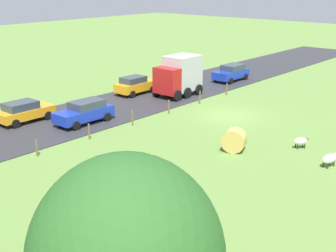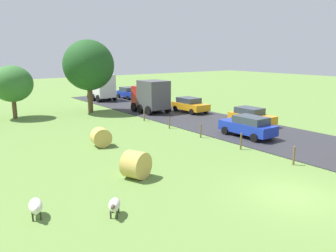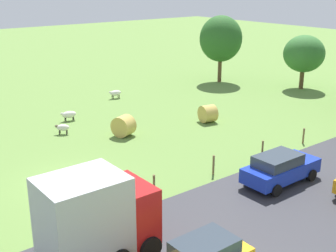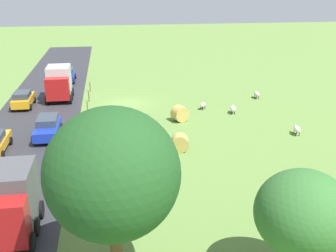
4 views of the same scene
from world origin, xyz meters
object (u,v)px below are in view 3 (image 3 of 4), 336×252
(sheep_1, at_px, (115,93))
(tree_1, at_px, (221,39))
(sheep_2, at_px, (63,128))
(hay_bale_1, at_px, (124,126))
(sheep_3, at_px, (69,115))
(car_4, at_px, (280,168))
(hay_bale_0, at_px, (208,114))
(truck_0, at_px, (95,217))
(tree_0, at_px, (304,54))

(sheep_1, distance_m, tree_1, 13.02)
(sheep_2, relative_size, hay_bale_1, 0.69)
(sheep_1, height_order, hay_bale_1, hay_bale_1)
(sheep_1, distance_m, hay_bale_1, 10.43)
(sheep_1, height_order, tree_1, tree_1)
(sheep_3, bearing_deg, car_4, 12.48)
(sheep_1, xyz_separation_m, hay_bale_0, (10.40, 1.82, 0.15))
(tree_1, bearing_deg, hay_bale_0, -47.79)
(hay_bale_0, distance_m, car_4, 11.26)
(sheep_1, xyz_separation_m, car_4, (20.76, -2.60, 0.41))
(sheep_3, distance_m, truck_0, 18.79)
(truck_0, bearing_deg, tree_0, 112.93)
(tree_0, relative_size, truck_0, 1.24)
(sheep_1, distance_m, sheep_3, 7.34)
(sheep_2, relative_size, tree_1, 0.15)
(hay_bale_1, xyz_separation_m, truck_0, (11.70, -8.71, 1.21))
(sheep_1, relative_size, hay_bale_0, 0.92)
(car_4, bearing_deg, truck_0, -89.43)
(hay_bale_0, distance_m, hay_bale_1, 6.90)
(tree_1, bearing_deg, truck_0, -52.44)
(tree_0, height_order, tree_1, tree_1)
(sheep_2, height_order, car_4, car_4)
(truck_0, xyz_separation_m, car_4, (-0.11, 11.08, -1.02))
(sheep_1, bearing_deg, truck_0, -33.25)
(sheep_2, distance_m, hay_bale_0, 10.81)
(sheep_1, distance_m, car_4, 20.92)
(hay_bale_0, distance_m, truck_0, 18.74)
(car_4, bearing_deg, hay_bale_0, 156.90)
(sheep_3, relative_size, hay_bale_1, 0.87)
(sheep_1, bearing_deg, tree_1, 86.11)
(tree_1, height_order, car_4, tree_1)
(tree_0, xyz_separation_m, tree_1, (-7.20, -4.28, 1.07))
(hay_bale_1, bearing_deg, tree_0, 92.97)
(truck_0, bearing_deg, sheep_3, 157.11)
(sheep_3, height_order, truck_0, truck_0)
(sheep_3, xyz_separation_m, hay_bale_0, (6.80, 8.21, 0.16))
(hay_bale_0, relative_size, car_4, 0.29)
(hay_bale_1, distance_m, tree_1, 19.60)
(hay_bale_0, xyz_separation_m, tree_0, (-2.36, 14.83, 2.80))
(hay_bale_0, distance_m, tree_0, 15.27)
(hay_bale_1, height_order, truck_0, truck_0)
(hay_bale_1, relative_size, tree_1, 0.21)
(sheep_2, distance_m, tree_1, 21.58)
(hay_bale_1, relative_size, car_4, 0.32)
(car_4, bearing_deg, hay_bale_1, -168.43)
(tree_1, bearing_deg, tree_0, 30.75)
(tree_0, distance_m, tree_1, 8.44)
(car_4, bearing_deg, tree_1, 143.09)
(sheep_2, bearing_deg, car_4, 20.89)
(hay_bale_0, height_order, truck_0, truck_0)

